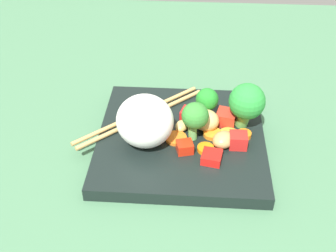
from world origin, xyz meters
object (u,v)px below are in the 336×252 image
object	(u,v)px
carrot_slice_1	(212,135)
chopstick_pair	(140,116)
square_plate	(181,139)
broccoli_floret_0	(207,100)
rice_mound	(145,121)

from	to	relation	value
carrot_slice_1	chopstick_pair	distance (cm)	11.75
chopstick_pair	square_plate	bearing A→B (deg)	108.78
broccoli_floret_0	chopstick_pair	size ratio (longest dim) A/B	0.28
rice_mound	chopstick_pair	xyz separation A→B (cm)	(-5.56, -1.42, -3.37)
broccoli_floret_0	carrot_slice_1	world-z (taller)	broccoli_floret_0
square_plate	rice_mound	world-z (taller)	rice_mound
rice_mound	broccoli_floret_0	world-z (taller)	rice_mound
carrot_slice_1	chopstick_pair	size ratio (longest dim) A/B	0.15
square_plate	rice_mound	bearing A→B (deg)	-69.04
rice_mound	carrot_slice_1	world-z (taller)	rice_mound
rice_mound	carrot_slice_1	size ratio (longest dim) A/B	3.05
broccoli_floret_0	carrot_slice_1	bearing A→B (deg)	11.45
rice_mound	broccoli_floret_0	bearing A→B (deg)	125.31
carrot_slice_1	square_plate	bearing A→B (deg)	-94.23
square_plate	broccoli_floret_0	xyz separation A→B (cm)	(-4.23, 3.63, 4.34)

